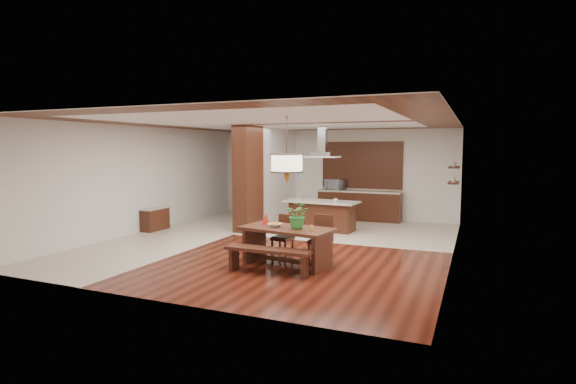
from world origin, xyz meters
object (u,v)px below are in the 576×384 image
at_px(kitchen_island, 322,215).
at_px(range_hood, 323,142).
at_px(dining_bench, 268,261).
at_px(fruit_bowl, 275,225).
at_px(pendant_lantern, 287,150).
at_px(foliage_plant, 298,215).
at_px(hallway_console, 155,219).
at_px(island_cup, 336,200).
at_px(microwave, 335,184).
at_px(dining_chair_left, 283,236).
at_px(dining_table, 287,237).
at_px(dining_chair_right, 320,239).

bearing_deg(kitchen_island, range_hood, 94.03).
xyz_separation_m(dining_bench, fruit_bowl, (-0.15, 0.62, 0.55)).
distance_m(pendant_lantern, foliage_plant, 1.26).
xyz_separation_m(fruit_bowl, kitchen_island, (-0.32, 3.86, -0.35)).
bearing_deg(hallway_console, pendant_lantern, -22.67).
distance_m(range_hood, island_cup, 1.65).
relative_size(dining_bench, fruit_bowl, 6.27).
height_order(hallway_console, foliage_plant, foliage_plant).
bearing_deg(kitchen_island, dining_bench, -80.02).
bearing_deg(kitchen_island, fruit_bowl, -81.24).
distance_m(hallway_console, microwave, 5.71).
distance_m(dining_chair_left, foliage_plant, 1.03).
distance_m(dining_table, fruit_bowl, 0.34).
height_order(pendant_lantern, microwave, pendant_lantern).
distance_m(dining_bench, dining_chair_right, 1.30).
xyz_separation_m(foliage_plant, fruit_bowl, (-0.49, -0.00, -0.23)).
height_order(foliage_plant, island_cup, foliage_plant).
bearing_deg(dining_bench, dining_chair_right, 60.56).
bearing_deg(dining_bench, hallway_console, 150.71).
xyz_separation_m(dining_table, foliage_plant, (0.24, -0.01, 0.46)).
height_order(dining_bench, kitchen_island, kitchen_island).
xyz_separation_m(range_hood, island_cup, (0.42, -0.12, -1.58)).
height_order(dining_bench, microwave, microwave).
xyz_separation_m(pendant_lantern, foliage_plant, (0.24, -0.01, -1.24)).
xyz_separation_m(hallway_console, pendant_lantern, (4.86, -2.03, 1.93)).
bearing_deg(fruit_bowl, dining_chair_right, 32.18).
bearing_deg(dining_chair_left, fruit_bowl, -73.02).
bearing_deg(fruit_bowl, dining_table, 3.62).
height_order(hallway_console, dining_chair_right, dining_chair_right).
height_order(pendant_lantern, island_cup, pendant_lantern).
bearing_deg(island_cup, pendant_lantern, -87.81).
distance_m(dining_chair_right, kitchen_island, 3.54).
xyz_separation_m(hallway_console, fruit_bowl, (4.61, -2.04, 0.46)).
relative_size(dining_chair_left, range_hood, 0.98).
distance_m(dining_table, dining_chair_left, 0.72).
bearing_deg(dining_bench, fruit_bowl, 103.33).
bearing_deg(foliage_plant, dining_bench, -118.49).
bearing_deg(island_cup, dining_chair_left, -93.98).
relative_size(dining_bench, dining_chair_left, 1.86).
bearing_deg(dining_table, foliage_plant, -2.61).
distance_m(dining_chair_left, range_hood, 3.82).
relative_size(dining_chair_left, fruit_bowl, 3.38).
height_order(hallway_console, kitchen_island, kitchen_island).
relative_size(dining_table, dining_chair_right, 2.02).
xyz_separation_m(dining_chair_right, foliage_plant, (-0.29, -0.48, 0.53)).
xyz_separation_m(dining_bench, pendant_lantern, (0.10, 0.64, 2.02)).
xyz_separation_m(dining_bench, microwave, (-0.77, 6.67, 0.89)).
bearing_deg(hallway_console, dining_bench, -29.29).
bearing_deg(microwave, dining_table, -58.44).
distance_m(fruit_bowl, microwave, 6.09).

